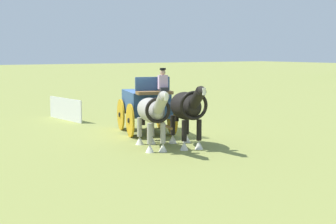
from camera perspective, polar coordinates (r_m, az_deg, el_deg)
name	(u,v)px	position (r m, az deg, el deg)	size (l,w,h in m)	color
ground_plane	(146,132)	(21.27, -2.56, -2.34)	(220.00, 220.00, 0.00)	olive
show_wagon	(147,104)	(20.97, -2.47, 0.89)	(5.53, 2.71, 2.78)	#2D4C7A
draft_horse_near	(187,108)	(17.87, 2.15, 0.49)	(2.96, 1.51, 2.30)	black
draft_horse_off	(152,112)	(17.49, -1.86, 0.00)	(3.13, 1.43, 2.17)	#9E998E
sponsor_banner	(65,109)	(25.51, -11.67, 0.33)	(3.20, 0.06, 1.10)	silver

